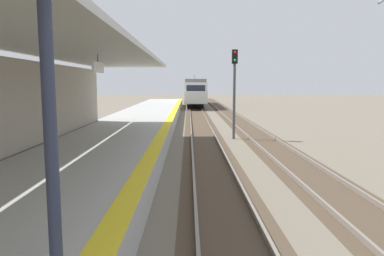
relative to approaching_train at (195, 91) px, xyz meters
name	(u,v)px	position (x,y,z in m)	size (l,w,h in m)	color
station_platform	(112,145)	(-4.40, -37.17, -1.73)	(5.00, 80.00, 0.91)	#A8A8A3
station_building_with_canopy	(13,103)	(-6.20, -42.54, 0.48)	(4.85, 24.00, 4.43)	#4C4C4C
track_pair_nearest_platform	(204,140)	(0.00, -33.17, -2.13)	(2.34, 120.00, 0.16)	#4C3D2D
track_pair_middle	(264,140)	(3.40, -33.17, -2.13)	(2.34, 120.00, 0.16)	#4C3D2D
approaching_train	(195,91)	(0.00, 0.00, 0.00)	(2.93, 19.60, 4.76)	silver
rail_signal_post	(234,85)	(1.77, -32.39, 1.02)	(0.32, 0.34, 5.20)	#4C4C4C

